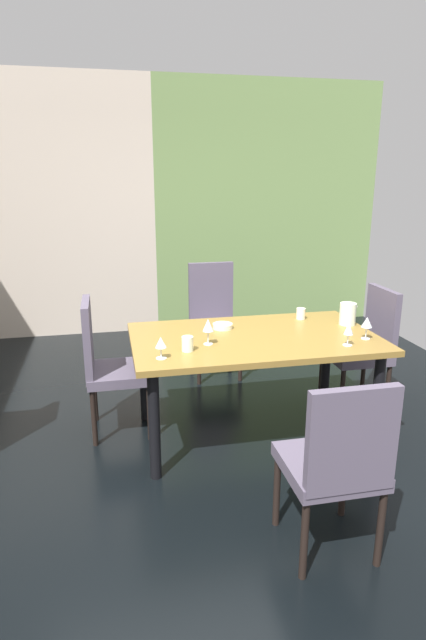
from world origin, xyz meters
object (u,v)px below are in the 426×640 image
object	(u,v)px
chair_left_far	(107,362)
wine_glass_north	(349,329)
chair_right_far	(366,343)
pitcher_center	(348,314)
cup_east	(301,314)
serving_bowl_south	(223,326)
cup_corner	(188,344)
chair_head_near	(337,460)
dining_table	(254,347)
wine_glass_left	(208,326)
chair_head_far	(213,315)
wine_glass_rear	(367,323)
wine_glass_near_window	(161,343)

from	to	relation	value
chair_left_far	wine_glass_north	world-z (taller)	chair_left_far
chair_right_far	pitcher_center	size ratio (longest dim) A/B	5.93
cup_east	pitcher_center	size ratio (longest dim) A/B	0.52
chair_left_far	wine_glass_north	size ratio (longest dim) A/B	6.14
serving_bowl_south	cup_corner	world-z (taller)	cup_corner
chair_head_near	dining_table	bearing A→B (deg)	91.85
pitcher_center	wine_glass_left	bearing A→B (deg)	-168.32
chair_head_far	wine_glass_north	bearing A→B (deg)	109.42
wine_glass_left	serving_bowl_south	xyz separation A→B (m)	(0.17, 0.32, -0.11)
wine_glass_rear	chair_head_near	bearing A→B (deg)	-123.54
dining_table	wine_glass_north	bearing A→B (deg)	-31.08
chair_right_far	serving_bowl_south	xyz separation A→B (m)	(-1.17, -0.05, 0.23)
wine_glass_north	wine_glass_rear	size ratio (longest dim) A/B	1.06
chair_head_near	chair_head_far	distance (m)	2.48
chair_left_far	wine_glass_north	bearing A→B (deg)	69.16
wine_glass_near_window	cup_east	world-z (taller)	wine_glass_near_window
cup_corner	chair_right_far	bearing A→B (deg)	17.52
dining_table	pitcher_center	size ratio (longest dim) A/B	10.21
wine_glass_left	wine_glass_rear	bearing A→B (deg)	-5.93
serving_bowl_south	cup_corner	size ratio (longest dim) A/B	1.51
wine_glass_rear	cup_corner	distance (m)	1.21
wine_glass_north	cup_east	world-z (taller)	wine_glass_north
chair_head_far	pitcher_center	world-z (taller)	chair_head_far
chair_head_near	wine_glass_near_window	world-z (taller)	chair_head_near
chair_head_far	serving_bowl_south	bearing A→B (deg)	81.55
serving_bowl_south	cup_corner	bearing A→B (deg)	-127.62
wine_glass_left	serving_bowl_south	world-z (taller)	wine_glass_left
serving_bowl_south	pitcher_center	world-z (taller)	pitcher_center
wine_glass_near_window	serving_bowl_south	size ratio (longest dim) A/B	0.96
dining_table	chair_left_far	size ratio (longest dim) A/B	1.69
cup_east	serving_bowl_south	bearing A→B (deg)	-169.90
cup_corner	wine_glass_near_window	bearing A→B (deg)	-150.53
chair_right_far	pitcher_center	xyz separation A→B (m)	(-0.25, -0.15, 0.29)
wine_glass_north	wine_glass_rear	world-z (taller)	wine_glass_north
wine_glass_rear	pitcher_center	distance (m)	0.34
chair_right_far	cup_east	size ratio (longest dim) A/B	11.38
dining_table	chair_head_near	size ratio (longest dim) A/B	1.77
wine_glass_near_window	cup_east	size ratio (longest dim) A/B	1.59
wine_glass_north	pitcher_center	xyz separation A→B (m)	(0.21, 0.43, -0.03)
chair_right_far	cup_east	distance (m)	0.59
cup_corner	chair_head_far	bearing A→B (deg)	71.87
chair_left_far	pitcher_center	world-z (taller)	chair_left_far
chair_left_far	chair_head_near	xyz separation A→B (m)	(1.04, -1.50, -0.01)
cup_east	chair_left_far	bearing A→B (deg)	-177.68
chair_right_far	cup_corner	bearing A→B (deg)	107.52
wine_glass_left	chair_right_far	bearing A→B (deg)	15.55
wine_glass_left	pitcher_center	world-z (taller)	wine_glass_left
dining_table	cup_corner	distance (m)	0.55
wine_glass_north	serving_bowl_south	bearing A→B (deg)	143.12
chair_head_near	cup_east	xyz separation A→B (m)	(0.42, 1.56, 0.26)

